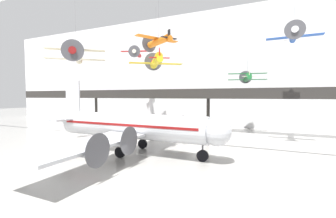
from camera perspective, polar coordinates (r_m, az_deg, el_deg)
name	(u,v)px	position (r m, az deg, el deg)	size (l,w,h in m)	color
ground_plane	(129,175)	(21.97, -9.92, -16.10)	(260.00, 260.00, 0.00)	#9E9B96
hangar_back_wall	(218,69)	(56.80, 12.50, 9.88)	(140.00, 3.00, 27.73)	white
mezzanine_walkway	(207,97)	(46.81, 9.89, 3.09)	(110.00, 3.20, 8.77)	#2D2B28
airliner_silver_main	(130,126)	(29.31, -9.71, -4.36)	(26.08, 29.48, 9.50)	silver
suspended_plane_orange_highwing	(158,41)	(31.68, -2.44, 16.87)	(5.52, 6.18, 9.42)	orange
suspended_plane_yellow_lowwing	(156,61)	(40.98, -3.04, 12.04)	(8.63, 8.02, 10.71)	yellow
suspended_plane_red_highwing	(137,53)	(55.44, -7.87, 13.83)	(7.56, 6.46, 7.14)	red
suspended_plane_green_biplane	(247,77)	(46.69, 19.49, 7.62)	(7.25, 6.00, 12.93)	#1E6B33
suspended_plane_blue_trainer	(294,35)	(38.56, 29.29, 15.99)	(7.31, 5.96, 8.22)	#1E4CAD
suspended_plane_cream_biplane	(76,56)	(39.81, -22.32, 12.32)	(7.96, 7.53, 10.61)	beige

